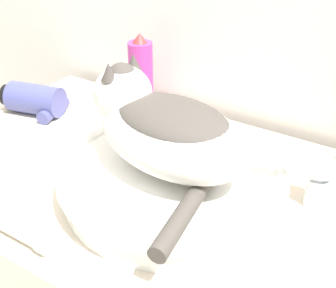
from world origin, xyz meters
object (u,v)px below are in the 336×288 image
(spray_bottle_trigger, at_px, (141,76))
(cream_tube, at_px, (12,223))
(cat, at_px, (164,127))
(faucet, at_px, (313,175))
(hair_dryer, at_px, (36,100))

(spray_bottle_trigger, distance_m, cream_tube, 0.47)
(cream_tube, bearing_deg, cat, 57.07)
(faucet, height_order, hair_dryer, faucet)
(faucet, bearing_deg, spray_bottle_trigger, -41.03)
(spray_bottle_trigger, height_order, cream_tube, spray_bottle_trigger)
(cream_tube, relative_size, hair_dryer, 1.08)
(cat, bearing_deg, faucet, -149.02)
(faucet, xyz_separation_m, spray_bottle_trigger, (-0.45, 0.14, 0.03))
(cat, relative_size, faucet, 2.40)
(cat, height_order, cream_tube, cat)
(spray_bottle_trigger, bearing_deg, cream_tube, -81.50)
(cream_tube, xyz_separation_m, hair_dryer, (-0.28, 0.31, 0.02))
(faucet, relative_size, spray_bottle_trigger, 0.70)
(cat, distance_m, spray_bottle_trigger, 0.32)
(faucet, xyz_separation_m, hair_dryer, (-0.66, -0.01, -0.03))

